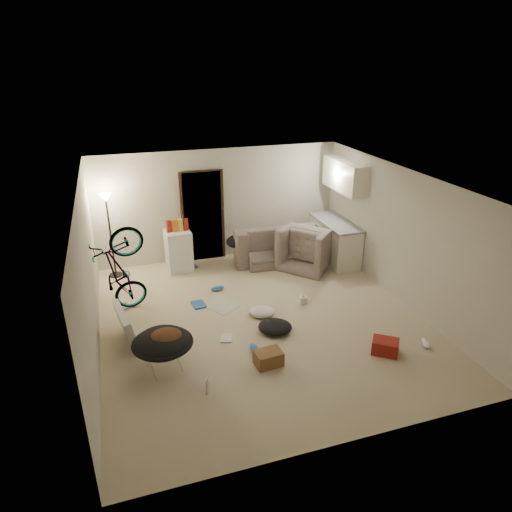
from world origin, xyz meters
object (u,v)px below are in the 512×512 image
object	(u,v)px
floor_lamp	(108,218)
kitchen_counter	(335,241)
mini_fridge	(179,250)
saucer_chair	(163,348)
tv_box	(126,326)
juicer	(303,300)
bicycle	(122,290)
drink_case_a	(268,358)
sofa	(278,246)
armchair	(310,250)
drink_case_b	(385,347)

from	to	relation	value
floor_lamp	kitchen_counter	bearing A→B (deg)	-7.66
kitchen_counter	mini_fridge	bearing A→B (deg)	171.00
floor_lamp	saucer_chair	size ratio (longest dim) A/B	2.01
tv_box	juicer	distance (m)	3.25
bicycle	drink_case_a	distance (m)	3.05
kitchen_counter	sofa	xyz separation A→B (m)	(-1.21, 0.45, -0.13)
mini_fridge	juicer	world-z (taller)	mini_fridge
saucer_chair	armchair	bearing A→B (deg)	37.77
sofa	mini_fridge	size ratio (longest dim) A/B	2.39
juicer	armchair	bearing A→B (deg)	62.24
bicycle	juicer	size ratio (longest dim) A/B	8.18
sofa	drink_case_a	world-z (taller)	sofa
drink_case_a	tv_box	bearing A→B (deg)	142.50
mini_fridge	juicer	size ratio (longest dim) A/B	4.27
floor_lamp	kitchen_counter	size ratio (longest dim) A/B	1.21
floor_lamp	mini_fridge	distance (m)	1.61
armchair	drink_case_b	xyz separation A→B (m)	(-0.23, -3.44, -0.23)
floor_lamp	sofa	world-z (taller)	floor_lamp
saucer_chair	drink_case_b	size ratio (longest dim) A/B	2.25
floor_lamp	drink_case_a	bearing A→B (deg)	-61.83
floor_lamp	sofa	distance (m)	3.76
bicycle	drink_case_b	world-z (taller)	bicycle
tv_box	juicer	bearing A→B (deg)	-5.14
drink_case_b	kitchen_counter	bearing A→B (deg)	112.56
sofa	saucer_chair	distance (m)	4.52
saucer_chair	drink_case_b	xyz separation A→B (m)	(3.37, -0.66, -0.26)
mini_fridge	tv_box	size ratio (longest dim) A/B	1.00
floor_lamp	kitchen_counter	xyz separation A→B (m)	(4.83, -0.65, -0.87)
floor_lamp	bicycle	world-z (taller)	floor_lamp
sofa	kitchen_counter	bearing A→B (deg)	160.86
tv_box	drink_case_b	size ratio (longest dim) A/B	2.24
armchair	bicycle	size ratio (longest dim) A/B	0.62
sofa	drink_case_b	size ratio (longest dim) A/B	5.32
tv_box	drink_case_b	xyz separation A→B (m)	(3.85, -1.56, -0.18)
kitchen_counter	drink_case_a	size ratio (longest dim) A/B	3.70
kitchen_counter	drink_case_a	distance (m)	4.27
drink_case_b	juicer	bearing A→B (deg)	144.97
kitchen_counter	bicycle	world-z (taller)	bicycle
armchair	juicer	xyz separation A→B (m)	(-0.84, -1.60, -0.26)
saucer_chair	kitchen_counter	bearing A→B (deg)	34.18
floor_lamp	tv_box	world-z (taller)	floor_lamp
armchair	drink_case_b	size ratio (longest dim) A/B	2.67
tv_box	floor_lamp	bearing A→B (deg)	82.04
armchair	drink_case_a	xyz separation A→B (m)	(-2.08, -3.16, -0.23)
bicycle	drink_case_b	xyz separation A→B (m)	(3.85, -2.56, -0.33)
kitchen_counter	saucer_chair	bearing A→B (deg)	-145.82
floor_lamp	tv_box	xyz separation A→B (m)	(0.10, -2.63, -1.01)
mini_fridge	saucer_chair	bearing A→B (deg)	-106.52
mini_fridge	drink_case_b	bearing A→B (deg)	-61.46
saucer_chair	tv_box	distance (m)	1.02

